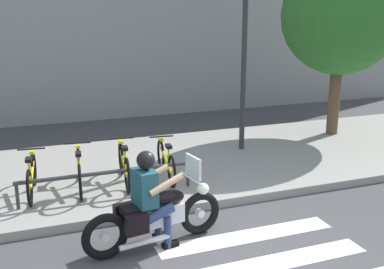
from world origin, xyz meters
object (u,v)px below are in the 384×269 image
tree_near_rack (341,16)px  bicycle_2 (124,165)px  bike_rack (107,175)px  bicycle_3 (166,161)px  bicycle_1 (79,170)px  street_lamp (244,40)px  rider (150,192)px  bicycle_0 (32,176)px  motorcycle (156,216)px

tree_near_rack → bicycle_2: bearing=-164.6°
bike_rack → tree_near_rack: bearing=19.0°
bicycle_3 → tree_near_rack: size_ratio=0.36×
bicycle_1 → tree_near_rack: bearing=13.6°
bicycle_3 → bike_rack: bicycle_3 is taller
bicycle_2 → street_lamp: bearing=21.8°
bicycle_3 → tree_near_rack: 5.96m
bike_rack → tree_near_rack: tree_near_rack is taller
bicycle_2 → bicycle_3: bicycle_2 is taller
bicycle_3 → bicycle_1: bearing=-180.0°
bike_rack → bicycle_3: bearing=24.3°
bicycle_2 → tree_near_rack: (5.90, 1.62, 2.65)m
bike_rack → tree_near_rack: size_ratio=0.66×
rider → bicycle_1: 2.37m
bicycle_0 → street_lamp: bearing=14.6°
bicycle_2 → street_lamp: (3.05, 1.22, 2.16)m
bicycle_2 → bicycle_3: size_ratio=0.99×
motorcycle → bicycle_3: motorcycle is taller
bicycle_0 → bicycle_3: size_ratio=0.94×
rider → tree_near_rack: (6.00, 3.86, 2.32)m
bicycle_1 → tree_near_rack: 7.40m
street_lamp → bicycle_2: bearing=-158.2°
rider → bicycle_2: size_ratio=0.88×
bike_rack → motorcycle: bearing=-77.2°
bicycle_1 → street_lamp: size_ratio=0.39×
motorcycle → bicycle_1: motorcycle is taller
street_lamp → bicycle_1: bearing=-162.5°
street_lamp → tree_near_rack: bearing=8.0°
bicycle_1 → bicycle_2: bearing=-0.0°
bicycle_1 → bicycle_3: bearing=0.0°
motorcycle → bicycle_1: bearing=109.5°
bicycle_3 → bike_rack: bearing=-155.7°
bicycle_1 → bicycle_2: size_ratio=1.02×
rider → bike_rack: rider is taller
rider → street_lamp: bearing=47.6°
street_lamp → tree_near_rack: tree_near_rack is taller
bicycle_3 → bike_rack: 1.35m
bicycle_3 → bicycle_0: bearing=-180.0°
rider → bicycle_1: (-0.71, 2.24, -0.33)m
motorcycle → tree_near_rack: 7.56m
street_lamp → bike_rack: bearing=-152.8°
bicycle_0 → bicycle_1: size_ratio=0.93×
bicycle_1 → motorcycle: bearing=-70.5°
bicycle_1 → bicycle_3: bicycle_1 is taller
motorcycle → bike_rack: motorcycle is taller
motorcycle → street_lamp: street_lamp is taller
bicycle_3 → street_lamp: street_lamp is taller
motorcycle → bicycle_2: (0.03, 2.23, 0.04)m
bicycle_2 → tree_near_rack: 6.67m
bicycle_1 → street_lamp: bearing=17.5°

